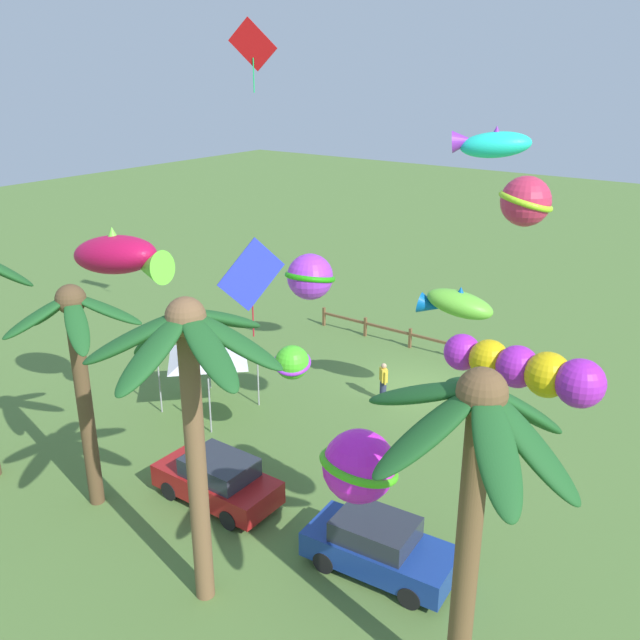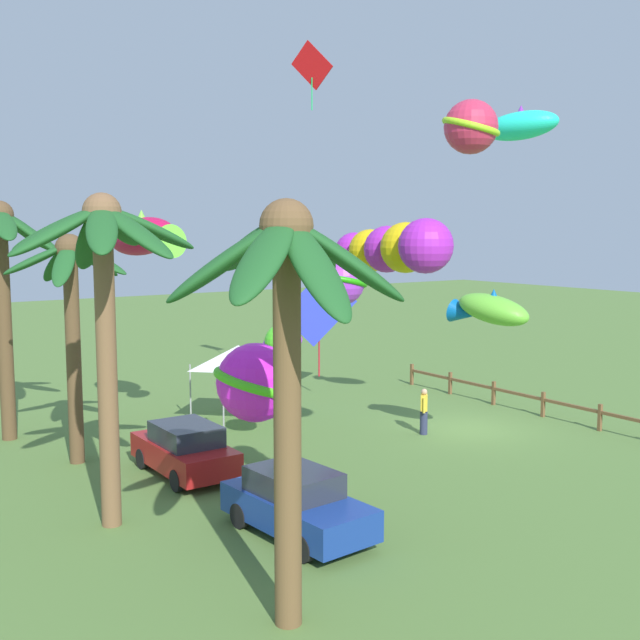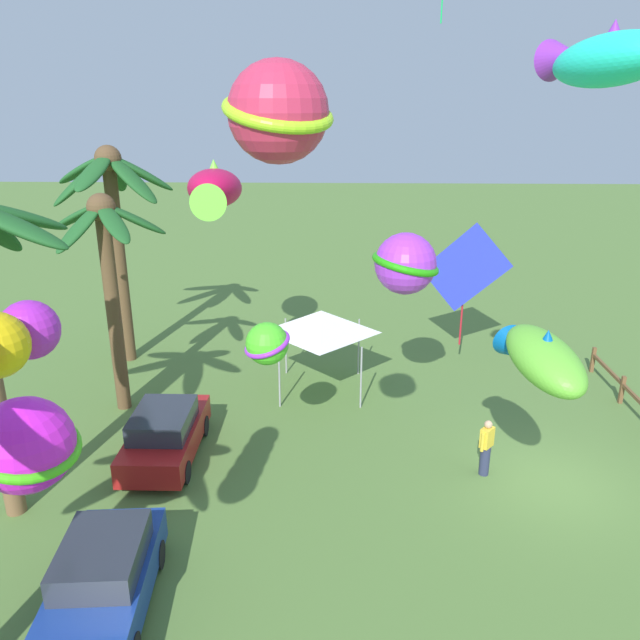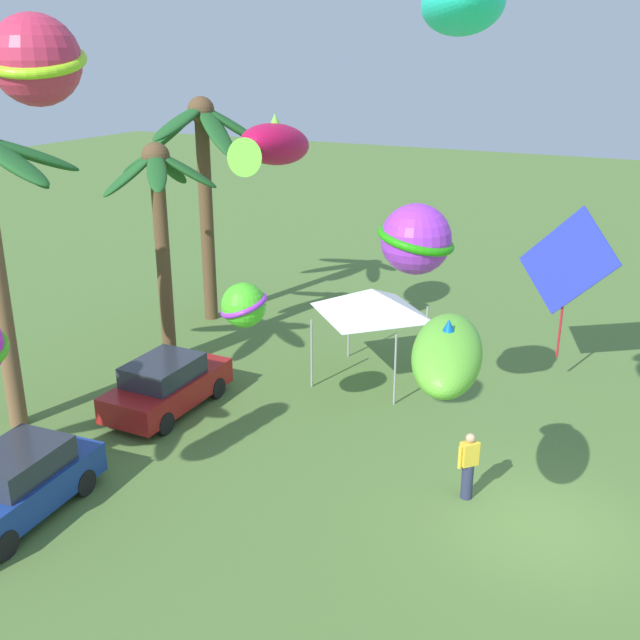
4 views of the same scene
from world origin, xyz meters
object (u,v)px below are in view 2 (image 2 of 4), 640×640
(palm_tree_3, at_px, (286,305))
(kite_diamond_9, at_px, (319,309))
(kite_ball_8, at_px, (283,342))
(kite_fish_0, at_px, (516,125))
(kite_ball_2, at_px, (341,281))
(parked_car_0, at_px, (185,449))
(palm_tree_0, at_px, (0,259))
(spectator_0, at_px, (424,411))
(kite_tube_6, at_px, (392,249))
(kite_ball_7, at_px, (256,382))
(kite_diamond_5, at_px, (312,66))
(parked_car_1, at_px, (297,503))
(palm_tree_2, at_px, (103,270))
(palm_tree_1, at_px, (71,296))
(kite_fish_3, at_px, (489,309))
(kite_ball_4, at_px, (471,127))
(festival_tent, at_px, (238,356))
(kite_fish_1, at_px, (145,237))

(palm_tree_3, height_order, kite_diamond_9, palm_tree_3)
(kite_ball_8, bearing_deg, palm_tree_3, 148.62)
(kite_fish_0, relative_size, kite_ball_2, 1.32)
(palm_tree_3, xyz_separation_m, parked_car_0, (8.73, -2.04, -4.94))
(palm_tree_0, xyz_separation_m, spectator_0, (-7.39, -11.87, -5.22))
(spectator_0, xyz_separation_m, kite_tube_6, (-8.14, 8.31, 5.79))
(palm_tree_0, bearing_deg, kite_ball_7, -168.63)
(parked_car_0, xyz_separation_m, kite_diamond_5, (4.68, -7.54, 12.26))
(parked_car_0, distance_m, parked_car_1, 5.49)
(palm_tree_2, height_order, kite_ball_2, palm_tree_2)
(palm_tree_1, height_order, kite_fish_0, kite_fish_0)
(kite_ball_2, relative_size, kite_diamond_5, 0.80)
(parked_car_0, relative_size, kite_tube_6, 1.11)
(palm_tree_3, height_order, parked_car_1, palm_tree_3)
(spectator_0, distance_m, kite_ball_8, 6.34)
(palm_tree_0, bearing_deg, palm_tree_3, -175.49)
(kite_diamond_5, height_order, kite_ball_7, kite_diamond_5)
(palm_tree_3, distance_m, kite_ball_2, 13.24)
(kite_diamond_5, bearing_deg, parked_car_0, 121.83)
(spectator_0, height_order, kite_fish_3, kite_fish_3)
(palm_tree_3, relative_size, kite_ball_4, 4.03)
(kite_fish_3, bearing_deg, festival_tent, 30.97)
(palm_tree_0, bearing_deg, parked_car_0, -154.46)
(palm_tree_2, xyz_separation_m, parked_car_0, (2.45, -3.03, -5.31))
(festival_tent, relative_size, kite_fish_0, 1.06)
(kite_fish_1, bearing_deg, spectator_0, -123.59)
(palm_tree_1, xyz_separation_m, kite_tube_6, (-11.65, -2.47, 1.57))
(kite_ball_4, xyz_separation_m, kite_ball_8, (6.51, 1.00, -5.60))
(palm_tree_1, relative_size, kite_ball_2, 3.36)
(kite_fish_0, bearing_deg, spectator_0, 4.41)
(spectator_0, distance_m, kite_ball_7, 10.98)
(palm_tree_3, height_order, kite_ball_4, kite_ball_4)
(palm_tree_1, distance_m, kite_ball_8, 6.35)
(kite_ball_8, bearing_deg, kite_fish_0, -120.26)
(kite_tube_6, bearing_deg, kite_diamond_9, -30.15)
(palm_tree_3, distance_m, festival_tent, 14.89)
(kite_ball_4, height_order, kite_diamond_5, kite_diamond_5)
(palm_tree_3, bearing_deg, kite_diamond_5, -35.53)
(parked_car_0, relative_size, spectator_0, 2.46)
(palm_tree_0, distance_m, kite_tube_6, 15.95)
(palm_tree_3, xyz_separation_m, kite_fish_1, (13.34, -2.86, 1.05))
(kite_fish_3, relative_size, kite_tube_6, 0.83)
(kite_tube_6, bearing_deg, parked_car_1, 0.85)
(kite_ball_7, bearing_deg, festival_tent, -26.56)
(kite_ball_7, bearing_deg, kite_diamond_5, -39.35)
(kite_fish_1, xyz_separation_m, kite_ball_8, (-5.18, -2.12, -3.07))
(kite_tube_6, bearing_deg, kite_ball_8, -18.01)
(palm_tree_2, relative_size, kite_fish_0, 2.90)
(palm_tree_1, bearing_deg, festival_tent, -76.91)
(kite_diamond_5, height_order, kite_ball_8, kite_diamond_5)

